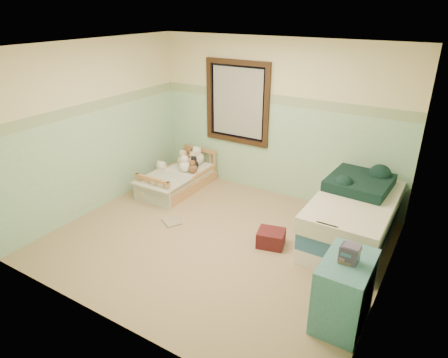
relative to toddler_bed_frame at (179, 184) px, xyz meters
The scene contains 32 objects.
floor 1.77m from the toddler_bed_frame, 36.37° to the right, with size 4.20×3.60×0.02m, color #8B745A.
ceiling 3.00m from the toddler_bed_frame, 36.37° to the right, with size 4.20×3.60×0.02m, color white.
wall_back 1.99m from the toddler_bed_frame, 27.74° to the left, with size 4.20×0.04×2.50m, color beige.
wall_front 3.39m from the toddler_bed_frame, 63.42° to the right, with size 4.20×0.04×2.50m, color beige.
wall_left 1.71m from the toddler_bed_frame, 122.70° to the right, with size 0.04×3.60×2.50m, color beige.
wall_right 3.86m from the toddler_bed_frame, 16.58° to the right, with size 0.04×3.60×2.50m, color beige.
wainscot_mint 1.74m from the toddler_bed_frame, 27.27° to the left, with size 4.20×0.01×1.50m, color #95B39D.
border_strip 2.19m from the toddler_bed_frame, 27.27° to the left, with size 4.20×0.01×0.15m, color #52835B.
window_frame 1.70m from the toddler_bed_frame, 44.37° to the left, with size 1.16×0.06×1.36m, color black.
window_blinds 1.70m from the toddler_bed_frame, 44.77° to the left, with size 0.92×0.01×1.12m, color #B8B8B0.
toddler_bed_frame is the anchor object (origin of this frame).
toddler_mattress 0.15m from the toddler_bed_frame, ahead, with size 0.63×1.31×0.12m, color silver.
patchwork_quilt 0.48m from the toddler_bed_frame, 90.00° to the right, with size 0.74×0.68×0.03m, color #83A0CE.
plush_bed_brown 0.60m from the toddler_bed_frame, 106.70° to the left, with size 0.19×0.19×0.19m, color brown.
plush_bed_white 0.60m from the toddler_bed_frame, 84.29° to the left, with size 0.22×0.22×0.22m, color white.
plush_bed_tan 0.43m from the toddler_bed_frame, 109.65° to the left, with size 0.21×0.21×0.21m, color beige.
plush_bed_dark 0.42m from the toddler_bed_frame, 65.10° to the left, with size 0.16×0.16×0.16m, color black.
plush_floor_cream 0.40m from the toddler_bed_frame, behind, with size 0.28×0.28×0.28m, color silver.
plush_floor_tan 0.63m from the toddler_bed_frame, 107.81° to the right, with size 0.26×0.26×0.26m, color beige.
twin_bed_frame 2.98m from the toddler_bed_frame, ahead, with size 0.91×1.82×0.22m, color white.
twin_boxspring 2.99m from the toddler_bed_frame, ahead, with size 0.91×1.82×0.22m, color #285276.
twin_mattress 3.01m from the toddler_bed_frame, ahead, with size 0.95×1.86×0.22m, color beige.
teal_blanket 3.00m from the toddler_bed_frame, ahead, with size 0.77×0.82×0.14m, color black.
dresser 3.68m from the toddler_bed_frame, 26.36° to the right, with size 0.45×0.72×0.72m, color #3B6E79.
book_stack 3.75m from the toddler_bed_frame, 26.52° to the right, with size 0.17×0.13×0.17m, color #452122.
red_pillow 2.24m from the toddler_bed_frame, 19.96° to the right, with size 0.35×0.30×0.22m, color maroon.
floor_book 1.16m from the toddler_bed_frame, 58.17° to the right, with size 0.28×0.21×0.03m, color gold.
extra_plush_0 0.38m from the toddler_bed_frame, 30.22° to the left, with size 0.16×0.16×0.16m, color brown.
extra_plush_1 0.48m from the toddler_bed_frame, 83.69° to the left, with size 0.18×0.18×0.18m, color beige.
extra_plush_2 0.57m from the toddler_bed_frame, 84.89° to the left, with size 0.21×0.21×0.21m, color white.
extra_plush_3 0.33m from the toddler_bed_frame, 55.80° to the left, with size 0.20×0.20×0.20m, color white.
extra_plush_4 0.54m from the toddler_bed_frame, 82.33° to the left, with size 0.20×0.20×0.20m, color silver.
Camera 1 is at (2.49, -3.84, 2.94)m, focal length 31.89 mm.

